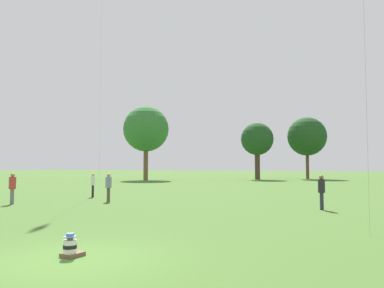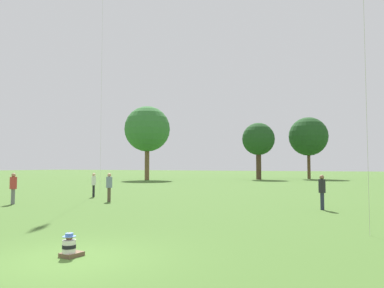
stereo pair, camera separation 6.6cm
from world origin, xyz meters
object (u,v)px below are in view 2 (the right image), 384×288
object	(u,v)px
distant_tree_1	(308,137)
distant_tree_3	(147,129)
person_standing_0	(94,182)
distant_tree_0	(258,139)
person_standing_2	(13,186)
person_standing_3	(322,189)
seated_toddler	(70,247)
person_standing_4	(109,185)

from	to	relation	value
distant_tree_1	distant_tree_3	distance (m)	26.76
person_standing_0	distant_tree_0	world-z (taller)	distant_tree_0
person_standing_2	person_standing_3	world-z (taller)	person_standing_2
seated_toddler	distant_tree_1	bearing A→B (deg)	98.70
person_standing_0	person_standing_4	size ratio (longest dim) A/B	0.97
seated_toddler	distant_tree_3	xyz separation A→B (m)	(-24.66, 42.55, 7.66)
seated_toddler	person_standing_2	size ratio (longest dim) A/B	0.33
distant_tree_1	distant_tree_0	bearing A→B (deg)	-138.90
person_standing_2	distant_tree_1	xyz separation A→B (m)	(9.36, 49.51, 6.00)
person_standing_3	distant_tree_1	bearing A→B (deg)	69.26
distant_tree_1	distant_tree_3	world-z (taller)	distant_tree_3
person_standing_2	distant_tree_1	bearing A→B (deg)	99.98
person_standing_2	person_standing_3	bearing A→B (deg)	36.81
distant_tree_3	seated_toddler	bearing A→B (deg)	-59.91
person_standing_2	distant_tree_1	world-z (taller)	distant_tree_1
person_standing_0	distant_tree_1	size ratio (longest dim) A/B	0.16
distant_tree_0	distant_tree_1	distance (m)	9.16
person_standing_0	person_standing_4	world-z (taller)	person_standing_4
seated_toddler	person_standing_3	xyz separation A→B (m)	(4.43, 12.72, 0.81)
person_standing_0	distant_tree_0	size ratio (longest dim) A/B	0.19
distant_tree_0	distant_tree_3	distance (m)	17.78
person_standing_3	distant_tree_3	world-z (taller)	distant_tree_3
person_standing_3	distant_tree_3	distance (m)	42.23
person_standing_4	distant_tree_0	bearing A→B (deg)	104.50
person_standing_2	distant_tree_1	size ratio (longest dim) A/B	0.17
person_standing_3	distant_tree_3	bearing A→B (deg)	104.75
person_standing_3	distant_tree_0	size ratio (longest dim) A/B	0.19
seated_toddler	distant_tree_0	distance (m)	52.73
person_standing_0	person_standing_3	xyz separation A→B (m)	(15.44, -1.21, 0.02)
person_standing_3	distant_tree_1	distance (m)	45.74
distant_tree_0	person_standing_0	bearing A→B (deg)	-92.49
seated_toddler	person_standing_4	world-z (taller)	person_standing_4
distant_tree_0	person_standing_3	bearing A→B (deg)	-70.42
person_standing_0	distant_tree_1	bearing A→B (deg)	-154.54
distant_tree_0	distant_tree_1	xyz separation A→B (m)	(6.88, 6.00, 0.66)
person_standing_3	distant_tree_1	xyz separation A→B (m)	(-6.92, 44.81, 6.01)
person_standing_4	distant_tree_1	world-z (taller)	distant_tree_1
distant_tree_1	distant_tree_3	bearing A→B (deg)	-145.96
person_standing_0	person_standing_2	world-z (taller)	person_standing_2
person_standing_0	person_standing_2	distance (m)	5.98
seated_toddler	person_standing_4	xyz separation A→B (m)	(-7.88, 11.63, 0.79)
person_standing_2	distant_tree_0	distance (m)	43.90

